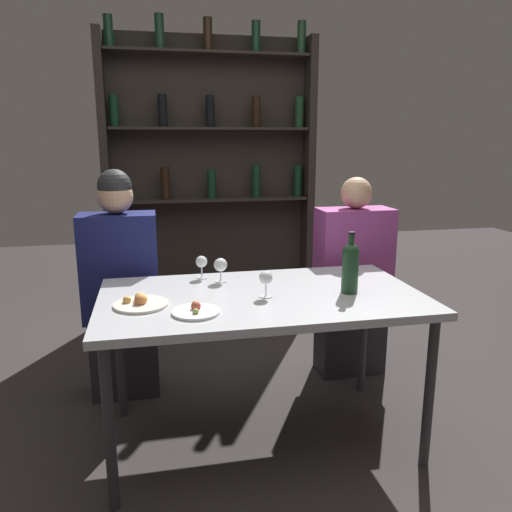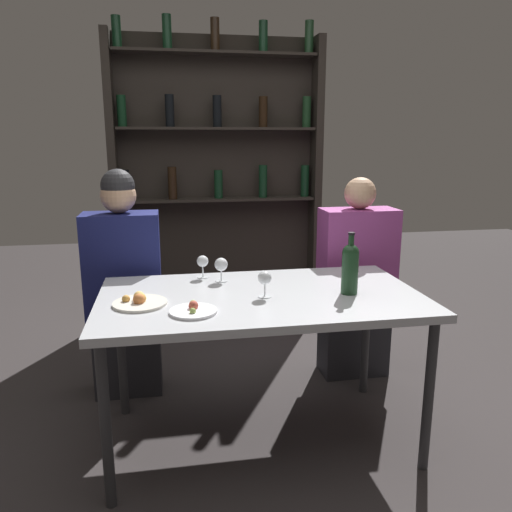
# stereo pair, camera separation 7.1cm
# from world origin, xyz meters

# --- Properties ---
(ground_plane) EXTENTS (10.00, 10.00, 0.00)m
(ground_plane) POSITION_xyz_m (0.00, 0.00, 0.00)
(ground_plane) COLOR #332D2D
(dining_table) EXTENTS (1.46, 0.82, 0.73)m
(dining_table) POSITION_xyz_m (0.00, 0.00, 0.67)
(dining_table) COLOR #B7BABF
(dining_table) RESTS_ON ground_plane
(wine_rack_wall) EXTENTS (1.66, 0.21, 2.30)m
(wine_rack_wall) POSITION_xyz_m (0.00, 1.90, 1.19)
(wine_rack_wall) COLOR #28231E
(wine_rack_wall) RESTS_ON ground_plane
(wine_bottle) EXTENTS (0.08, 0.08, 0.28)m
(wine_bottle) POSITION_xyz_m (0.40, -0.06, 0.86)
(wine_bottle) COLOR #19381E
(wine_bottle) RESTS_ON dining_table
(wine_glass_0) EXTENTS (0.06, 0.06, 0.12)m
(wine_glass_0) POSITION_xyz_m (-0.24, 0.33, 0.81)
(wine_glass_0) COLOR silver
(wine_glass_0) RESTS_ON dining_table
(wine_glass_1) EXTENTS (0.06, 0.06, 0.12)m
(wine_glass_1) POSITION_xyz_m (0.01, -0.04, 0.82)
(wine_glass_1) COLOR silver
(wine_glass_1) RESTS_ON dining_table
(wine_glass_2) EXTENTS (0.07, 0.07, 0.12)m
(wine_glass_2) POSITION_xyz_m (-0.15, 0.24, 0.82)
(wine_glass_2) COLOR silver
(wine_glass_2) RESTS_ON dining_table
(food_plate_0) EXTENTS (0.23, 0.23, 0.05)m
(food_plate_0) POSITION_xyz_m (-0.54, -0.05, 0.75)
(food_plate_0) COLOR silver
(food_plate_0) RESTS_ON dining_table
(food_plate_1) EXTENTS (0.19, 0.19, 0.04)m
(food_plate_1) POSITION_xyz_m (-0.32, -0.19, 0.74)
(food_plate_1) COLOR white
(food_plate_1) RESTS_ON dining_table
(seated_person_left) EXTENTS (0.41, 0.22, 1.27)m
(seated_person_left) POSITION_xyz_m (-0.66, 0.60, 0.61)
(seated_person_left) COLOR #26262B
(seated_person_left) RESTS_ON ground_plane
(seated_person_right) EXTENTS (0.44, 0.22, 1.21)m
(seated_person_right) POSITION_xyz_m (0.70, 0.60, 0.56)
(seated_person_right) COLOR #26262B
(seated_person_right) RESTS_ON ground_plane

